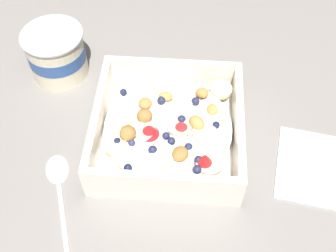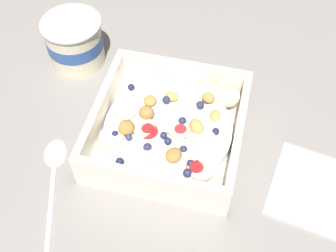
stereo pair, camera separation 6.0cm
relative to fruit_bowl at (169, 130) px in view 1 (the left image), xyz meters
The scene contains 5 objects.
ground_plane 0.02m from the fruit_bowl, 60.60° to the left, with size 2.40×2.40×0.00m, color gray.
fruit_bowl is the anchor object (origin of this frame).
spoon 0.17m from the fruit_bowl, 148.31° to the right, with size 0.07×0.17×0.01m.
yogurt_cup 0.23m from the fruit_bowl, 146.53° to the left, with size 0.10×0.10×0.08m.
folded_napkin 0.22m from the fruit_bowl, ahead, with size 0.12×0.12×0.01m, color silver.
Camera 1 is at (0.02, -0.36, 0.51)m, focal length 45.24 mm.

